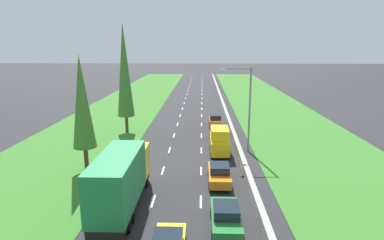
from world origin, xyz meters
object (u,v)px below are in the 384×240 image
object	(u,v)px
yellow_van_right_lane	(219,141)
orange_hatchback_right_lane	(215,121)
orange_sedan_right_lane	(219,174)
red_hatchback_right_lane	(217,132)
street_light_mast	(247,104)
poplar_tree_second	(82,102)
green_sedan_right_lane	(226,217)
green_box_truck_left_lane	(121,179)
poplar_tree_third	(124,71)

from	to	relation	value
yellow_van_right_lane	orange_hatchback_right_lane	xyz separation A→B (m)	(0.02, 11.88, -0.56)
orange_sedan_right_lane	red_hatchback_right_lane	bearing A→B (deg)	88.25
orange_hatchback_right_lane	street_light_mast	xyz separation A→B (m)	(2.77, -11.09, 4.40)
street_light_mast	yellow_van_right_lane	bearing A→B (deg)	-164.11
orange_hatchback_right_lane	poplar_tree_second	size ratio (longest dim) A/B	0.37
green_sedan_right_lane	orange_hatchback_right_lane	bearing A→B (deg)	89.19
poplar_tree_second	orange_sedan_right_lane	bearing A→B (deg)	-11.84
green_sedan_right_lane	yellow_van_right_lane	distance (m)	14.63
green_sedan_right_lane	street_light_mast	world-z (taller)	street_light_mast
orange_sedan_right_lane	poplar_tree_second	bearing A→B (deg)	168.16
green_sedan_right_lane	orange_hatchback_right_lane	size ratio (longest dim) A/B	1.15
yellow_van_right_lane	green_box_truck_left_lane	distance (m)	14.23
red_hatchback_right_lane	orange_hatchback_right_lane	xyz separation A→B (m)	(0.00, 6.04, 0.00)
poplar_tree_second	green_sedan_right_lane	bearing A→B (deg)	-38.31
orange_hatchback_right_lane	green_box_truck_left_lane	bearing A→B (deg)	-107.15
green_sedan_right_lane	orange_sedan_right_lane	bearing A→B (deg)	90.33
green_sedan_right_lane	poplar_tree_second	bearing A→B (deg)	141.69
red_hatchback_right_lane	poplar_tree_third	bearing A→B (deg)	167.76
red_hatchback_right_lane	orange_hatchback_right_lane	bearing A→B (deg)	89.96
orange_sedan_right_lane	poplar_tree_second	world-z (taller)	poplar_tree_second
orange_hatchback_right_lane	poplar_tree_second	world-z (taller)	poplar_tree_second
red_hatchback_right_lane	poplar_tree_third	xyz separation A→B (m)	(-11.75, 2.55, 7.24)
green_box_truck_left_lane	red_hatchback_right_lane	bearing A→B (deg)	67.61
green_sedan_right_lane	green_box_truck_left_lane	world-z (taller)	green_box_truck_left_lane
green_sedan_right_lane	red_hatchback_right_lane	bearing A→B (deg)	88.96
green_sedan_right_lane	orange_sedan_right_lane	world-z (taller)	same
green_box_truck_left_lane	street_light_mast	size ratio (longest dim) A/B	1.04
orange_hatchback_right_lane	street_light_mast	size ratio (longest dim) A/B	0.43
street_light_mast	poplar_tree_second	bearing A→B (deg)	-158.81
poplar_tree_third	yellow_van_right_lane	bearing A→B (deg)	-35.55
green_box_truck_left_lane	poplar_tree_second	world-z (taller)	poplar_tree_second
orange_hatchback_right_lane	poplar_tree_third	world-z (taller)	poplar_tree_third
green_box_truck_left_lane	orange_hatchback_right_lane	world-z (taller)	green_box_truck_left_lane
green_sedan_right_lane	yellow_van_right_lane	size ratio (longest dim) A/B	0.92
poplar_tree_third	red_hatchback_right_lane	bearing A→B (deg)	-12.24
green_sedan_right_lane	orange_sedan_right_lane	distance (m)	7.00
red_hatchback_right_lane	street_light_mast	bearing A→B (deg)	-61.17
green_box_truck_left_lane	poplar_tree_second	distance (m)	9.57
orange_sedan_right_lane	poplar_tree_third	size ratio (longest dim) A/B	0.32
red_hatchback_right_lane	green_box_truck_left_lane	distance (m)	19.49
orange_sedan_right_lane	poplar_tree_second	distance (m)	13.43
red_hatchback_right_lane	street_light_mast	size ratio (longest dim) A/B	0.43
orange_hatchback_right_lane	poplar_tree_third	bearing A→B (deg)	-163.47
poplar_tree_third	street_light_mast	world-z (taller)	poplar_tree_third
orange_sedan_right_lane	green_box_truck_left_lane	size ratio (longest dim) A/B	0.48
poplar_tree_second	poplar_tree_third	distance (m)	13.62
green_sedan_right_lane	poplar_tree_third	world-z (taller)	poplar_tree_third
green_sedan_right_lane	street_light_mast	xyz separation A→B (m)	(3.15, 15.40, 4.42)
yellow_van_right_lane	street_light_mast	bearing A→B (deg)	15.89
green_sedan_right_lane	poplar_tree_third	bearing A→B (deg)	116.33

